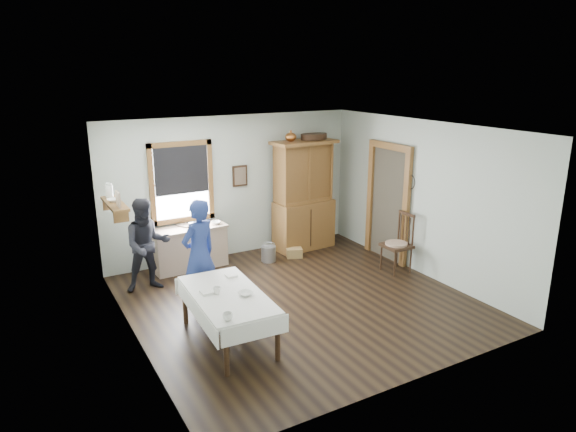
{
  "coord_description": "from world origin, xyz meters",
  "views": [
    {
      "loc": [
        -3.79,
        -6.34,
        3.53
      ],
      "look_at": [
        -0.02,
        0.3,
        1.32
      ],
      "focal_mm": 32.0,
      "sensor_mm": 36.0,
      "label": 1
    }
  ],
  "objects": [
    {
      "name": "wall_shelf",
      "position": [
        -2.37,
        1.54,
        1.57
      ],
      "size": [
        0.24,
        1.0,
        0.44
      ],
      "color": "brown",
      "rests_on": "room"
    },
    {
      "name": "counter_book",
      "position": [
        -1.13,
        2.26,
        0.79
      ],
      "size": [
        0.25,
        0.27,
        0.02
      ],
      "primitive_type": "imported",
      "rotation": [
        0.0,
        0.0,
        0.49
      ],
      "color": "brown",
      "rests_on": "work_counter"
    },
    {
      "name": "pail",
      "position": [
        0.39,
        1.78,
        0.15
      ],
      "size": [
        0.3,
        0.3,
        0.3
      ],
      "primitive_type": "cube",
      "rotation": [
        0.0,
        0.0,
        -0.06
      ],
      "color": "#A4A8AD",
      "rests_on": "room"
    },
    {
      "name": "dining_table",
      "position": [
        -1.44,
        -0.58,
        0.34
      ],
      "size": [
        0.99,
        1.76,
        0.69
      ],
      "primitive_type": "cube",
      "rotation": [
        0.0,
        0.0,
        -0.05
      ],
      "color": "white",
      "rests_on": "room"
    },
    {
      "name": "china_hutch",
      "position": [
        1.37,
        2.12,
        1.09
      ],
      "size": [
        1.32,
        0.7,
        2.18
      ],
      "primitive_type": "cube",
      "rotation": [
        0.0,
        0.0,
        0.07
      ],
      "color": "brown",
      "rests_on": "room"
    },
    {
      "name": "spindle_chair",
      "position": [
        2.14,
        0.2,
        0.54
      ],
      "size": [
        0.51,
        0.51,
        1.08
      ],
      "primitive_type": "cube",
      "rotation": [
        0.0,
        0.0,
        -0.02
      ],
      "color": "#362213",
      "rests_on": "room"
    },
    {
      "name": "rug_beater",
      "position": [
        2.45,
        0.3,
        1.72
      ],
      "size": [
        0.01,
        0.27,
        0.27
      ],
      "primitive_type": "torus",
      "rotation": [
        0.0,
        1.57,
        0.0
      ],
      "color": "black",
      "rests_on": "room"
    },
    {
      "name": "wicker_basket",
      "position": [
        0.92,
        1.72,
        0.09
      ],
      "size": [
        0.36,
        0.31,
        0.18
      ],
      "primitive_type": "cube",
      "rotation": [
        0.0,
        0.0,
        -0.37
      ],
      "color": "olive",
      "rests_on": "room"
    },
    {
      "name": "counter_bowl",
      "position": [
        -0.51,
        2.12,
        0.81
      ],
      "size": [
        0.2,
        0.2,
        0.06
      ],
      "primitive_type": "imported",
      "rotation": [
        0.0,
        0.0,
        0.12
      ],
      "color": "white",
      "rests_on": "work_counter"
    },
    {
      "name": "doorway",
      "position": [
        2.46,
        0.85,
        1.16
      ],
      "size": [
        0.09,
        1.14,
        2.22
      ],
      "color": "#413B2F",
      "rests_on": "room"
    },
    {
      "name": "table_bowl",
      "position": [
        -1.25,
        -0.74,
        0.71
      ],
      "size": [
        0.25,
        0.25,
        0.05
      ],
      "primitive_type": "imported",
      "rotation": [
        0.0,
        0.0,
        0.28
      ],
      "color": "white",
      "rests_on": "dining_table"
    },
    {
      "name": "room",
      "position": [
        0.0,
        0.0,
        1.35
      ],
      "size": [
        5.01,
        5.01,
        2.7
      ],
      "color": "black",
      "rests_on": "ground"
    },
    {
      "name": "table_cup_a",
      "position": [
        -1.72,
        -1.27,
        0.73
      ],
      "size": [
        0.13,
        0.13,
        0.09
      ],
      "primitive_type": "imported",
      "rotation": [
        0.0,
        0.0,
        -0.07
      ],
      "color": "white",
      "rests_on": "dining_table"
    },
    {
      "name": "woman_blue",
      "position": [
        -1.39,
        0.59,
        0.78
      ],
      "size": [
        0.67,
        0.56,
        1.57
      ],
      "primitive_type": "imported",
      "rotation": [
        0.0,
        0.0,
        3.52
      ],
      "color": "navy",
      "rests_on": "room"
    },
    {
      "name": "window",
      "position": [
        -1.0,
        2.46,
        1.62
      ],
      "size": [
        1.18,
        0.07,
        1.48
      ],
      "color": "white",
      "rests_on": "room"
    },
    {
      "name": "work_counter",
      "position": [
        -1.01,
        2.18,
        0.39
      ],
      "size": [
        1.38,
        0.57,
        0.78
      ],
      "primitive_type": "cube",
      "rotation": [
        0.0,
        0.0,
        0.04
      ],
      "color": "tan",
      "rests_on": "room"
    },
    {
      "name": "table_cup_b",
      "position": [
        -1.56,
        -0.53,
        0.74
      ],
      "size": [
        0.13,
        0.13,
        0.1
      ],
      "primitive_type": "imported",
      "rotation": [
        0.0,
        0.0,
        -0.38
      ],
      "color": "white",
      "rests_on": "dining_table"
    },
    {
      "name": "framed_picture",
      "position": [
        0.15,
        2.46,
        1.55
      ],
      "size": [
        0.3,
        0.04,
        0.4
      ],
      "primitive_type": "cube",
      "color": "#362213",
      "rests_on": "room"
    },
    {
      "name": "shelf_bowl",
      "position": [
        -2.37,
        1.55,
        1.6
      ],
      "size": [
        0.22,
        0.22,
        0.05
      ],
      "primitive_type": "imported",
      "color": "white",
      "rests_on": "wall_shelf"
    },
    {
      "name": "figure_dark",
      "position": [
        -1.91,
        1.61,
        0.72
      ],
      "size": [
        0.74,
        0.61,
        1.43
      ],
      "primitive_type": "imported",
      "rotation": [
        0.0,
        0.0,
        -0.09
      ],
      "color": "black",
      "rests_on": "room"
    }
  ]
}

